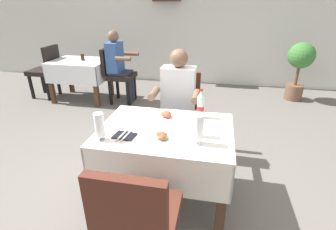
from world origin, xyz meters
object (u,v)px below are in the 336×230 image
object	(u,v)px
seated_diner_far	(177,101)
background_chair_right	(117,72)
chair_far_diner_seat	(180,110)
background_patron	(118,63)
background_table_tumbler	(83,57)
plate_near_camera	(162,139)
beer_glass_left	(197,124)
chair_near_camera_side	(138,219)
beer_glass_right	(198,129)
main_dining_table	(166,146)
potted_plant_corner	(300,64)
cola_bottle_primary	(201,105)
background_dining_table	(80,71)
beer_glass_middle	(100,127)
background_chair_left	(46,68)
plate_far_diner	(167,116)
napkin_cutlery_set	(125,136)

from	to	relation	value
seated_diner_far	background_chair_right	xyz separation A→B (m)	(-1.34, 1.57, -0.16)
chair_far_diner_seat	background_patron	size ratio (longest dim) A/B	0.77
background_patron	background_table_tumbler	distance (m)	0.68
plate_near_camera	beer_glass_left	world-z (taller)	beer_glass_left
chair_near_camera_side	beer_glass_right	size ratio (longest dim) A/B	4.13
main_dining_table	background_patron	bearing A→B (deg)	119.97
plate_near_camera	potted_plant_corner	xyz separation A→B (m)	(1.82, 3.21, -0.08)
cola_bottle_primary	background_patron	world-z (taller)	background_patron
chair_far_diner_seat	plate_near_camera	bearing A→B (deg)	-89.13
plate_near_camera	background_dining_table	distance (m)	3.22
beer_glass_left	main_dining_table	bearing A→B (deg)	163.97
beer_glass_middle	chair_far_diner_seat	bearing A→B (deg)	67.38
background_chair_left	background_dining_table	bearing A→B (deg)	-0.00
beer_glass_right	plate_near_camera	bearing A→B (deg)	-178.31
beer_glass_left	background_table_tumbler	size ratio (longest dim) A/B	1.83
beer_glass_left	plate_far_diner	bearing A→B (deg)	136.44
seated_diner_far	background_chair_right	size ratio (longest dim) A/B	1.30
chair_near_camera_side	napkin_cutlery_set	xyz separation A→B (m)	(-0.29, 0.61, 0.18)
napkin_cutlery_set	cola_bottle_primary	bearing A→B (deg)	40.03
napkin_cutlery_set	background_patron	bearing A→B (deg)	112.40
background_chair_right	beer_glass_left	bearing A→B (deg)	-55.37
beer_glass_left	potted_plant_corner	distance (m)	3.47
seated_diner_far	cola_bottle_primary	bearing A→B (deg)	-56.37
beer_glass_middle	background_dining_table	bearing A→B (deg)	122.20
seated_diner_far	potted_plant_corner	world-z (taller)	seated_diner_far
chair_far_diner_seat	background_chair_right	size ratio (longest dim) A/B	1.00
background_dining_table	beer_glass_left	bearing A→B (deg)	-45.33
beer_glass_left	napkin_cutlery_set	size ratio (longest dim) A/B	1.03
chair_near_camera_side	napkin_cutlery_set	world-z (taller)	chair_near_camera_side
background_chair_right	chair_near_camera_side	bearing A→B (deg)	-66.18
plate_near_camera	beer_glass_right	distance (m)	0.29
seated_diner_far	background_table_tumbler	size ratio (longest dim) A/B	11.45
seated_diner_far	beer_glass_middle	xyz separation A→B (m)	(-0.44, -0.97, 0.13)
background_chair_left	background_chair_right	bearing A→B (deg)	-0.00
chair_near_camera_side	plate_far_diner	world-z (taller)	chair_near_camera_side
cola_bottle_primary	background_patron	xyz separation A→B (m)	(-1.57, 1.98, -0.14)
plate_far_diner	background_chair_left	bearing A→B (deg)	142.82
main_dining_table	plate_far_diner	world-z (taller)	plate_far_diner
seated_diner_far	plate_near_camera	size ratio (longest dim) A/B	5.36
chair_far_diner_seat	plate_near_camera	world-z (taller)	chair_far_diner_seat
beer_glass_middle	background_table_tumbler	distance (m)	2.98
beer_glass_middle	main_dining_table	bearing A→B (deg)	31.64
background_chair_right	main_dining_table	bearing A→B (deg)	-59.11
main_dining_table	potted_plant_corner	size ratio (longest dim) A/B	1.06
plate_near_camera	background_chair_right	world-z (taller)	background_chair_right
napkin_cutlery_set	background_patron	distance (m)	2.65
seated_diner_far	cola_bottle_primary	world-z (taller)	seated_diner_far
beer_glass_right	napkin_cutlery_set	xyz separation A→B (m)	(-0.58, 0.00, -0.12)
main_dining_table	potted_plant_corner	distance (m)	3.53
napkin_cutlery_set	beer_glass_middle	bearing A→B (deg)	-150.98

